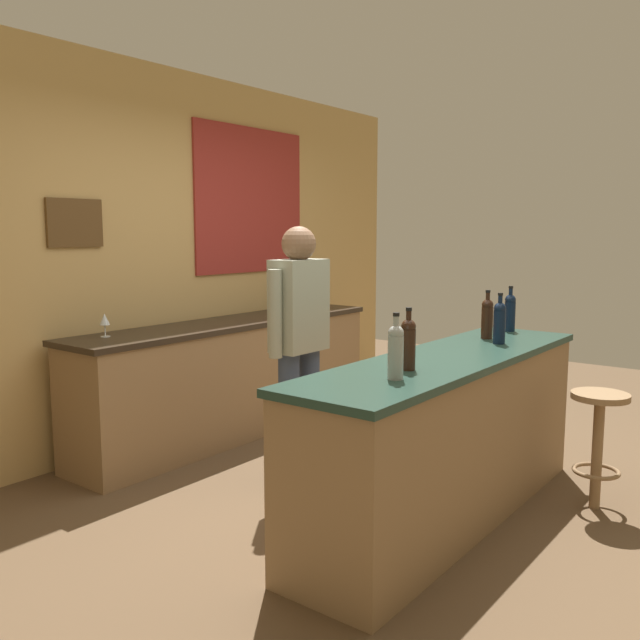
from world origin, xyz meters
name	(u,v)px	position (x,y,z in m)	size (l,w,h in m)	color
ground_plane	(383,500)	(0.00, 0.00, 0.00)	(10.00, 10.00, 0.00)	brown
back_wall	(159,254)	(0.02, 2.03, 1.42)	(6.00, 0.09, 2.80)	tan
bar_counter	(446,438)	(0.00, -0.40, 0.46)	(2.39, 0.60, 0.92)	olive
side_counter	(233,377)	(0.40, 1.65, 0.45)	(2.81, 0.56, 0.90)	olive
bartender	(299,338)	(-0.12, 0.55, 0.94)	(0.52, 0.21, 1.62)	#384766
bar_stool	(598,431)	(0.65, -1.03, 0.46)	(0.32, 0.32, 0.68)	olive
wine_bottle_a	(396,350)	(-0.67, -0.47, 1.06)	(0.07, 0.07, 0.31)	#999E99
wine_bottle_b	(408,342)	(-0.46, -0.41, 1.06)	(0.07, 0.07, 0.31)	black
wine_bottle_c	(500,321)	(0.54, -0.46, 1.06)	(0.07, 0.07, 0.31)	black
wine_bottle_d	(487,317)	(0.68, -0.32, 1.06)	(0.07, 0.07, 0.31)	black
wine_bottle_e	(510,311)	(1.06, -0.32, 1.06)	(0.07, 0.07, 0.31)	black
wine_glass_a	(105,320)	(-0.67, 1.74, 1.01)	(0.07, 0.07, 0.16)	silver
wine_glass_b	(283,302)	(0.89, 1.55, 1.01)	(0.07, 0.07, 0.16)	silver
coffee_mug	(312,303)	(1.47, 1.70, 0.95)	(0.12, 0.08, 0.09)	silver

